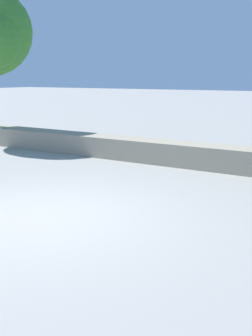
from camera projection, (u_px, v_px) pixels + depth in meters
The scene contains 2 objects.
ground_plane at pixel (42, 217), 6.66m from camera, with size 120.00×120.00×0.00m, color gray.
stone_wall at pixel (177, 153), 10.57m from camera, with size 36.00×0.80×0.55m, color gray.
Camera 1 is at (4.51, -4.66, 2.14)m, focal length 45.80 mm.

